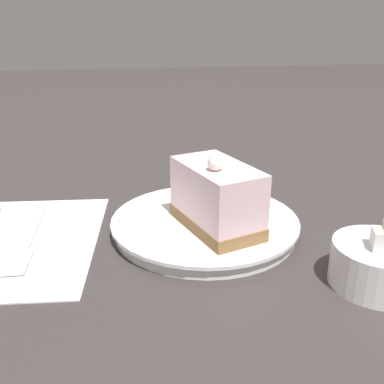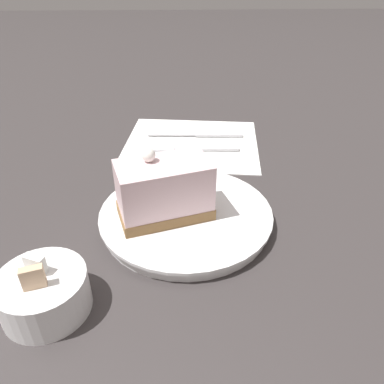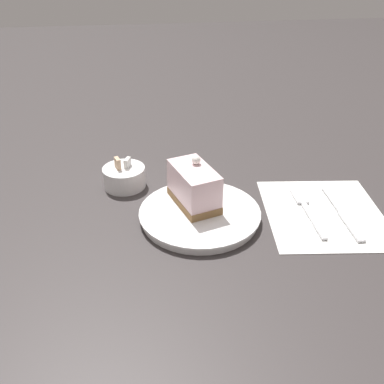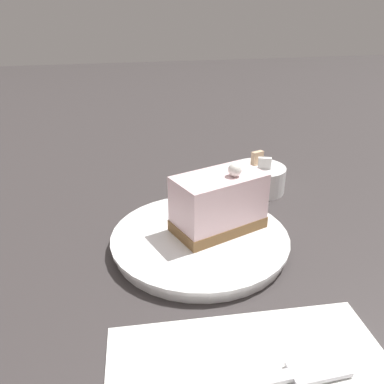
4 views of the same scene
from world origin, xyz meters
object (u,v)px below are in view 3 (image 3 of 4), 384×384
(plate, at_px, (200,214))
(sugar_bowl, at_px, (124,177))
(knife, at_px, (345,217))
(cake_slice, at_px, (194,186))
(fork, at_px, (306,208))

(plate, xyz_separation_m, sugar_bowl, (-0.13, 0.14, 0.01))
(knife, bearing_deg, sugar_bowl, 157.98)
(cake_slice, bearing_deg, plate, -91.94)
(cake_slice, relative_size, fork, 0.77)
(fork, bearing_deg, cake_slice, 174.97)
(plate, height_order, knife, plate)
(cake_slice, distance_m, sugar_bowl, 0.17)
(sugar_bowl, bearing_deg, fork, -22.87)
(plate, relative_size, cake_slice, 1.76)
(cake_slice, relative_size, knife, 0.70)
(sugar_bowl, bearing_deg, cake_slice, -41.86)
(plate, height_order, fork, plate)
(plate, distance_m, sugar_bowl, 0.19)
(fork, bearing_deg, knife, -31.36)
(sugar_bowl, bearing_deg, plate, -46.27)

